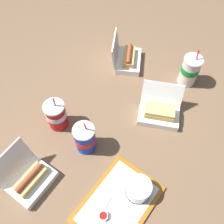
% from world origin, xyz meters
% --- Properties ---
extents(ground_plane, '(3.20, 3.20, 0.00)m').
position_xyz_m(ground_plane, '(0.00, 0.00, 0.00)').
color(ground_plane, brown).
extents(food_tray, '(0.38, 0.27, 0.01)m').
position_xyz_m(food_tray, '(-0.31, -0.24, 0.01)').
color(food_tray, '#A56619').
rests_on(food_tray, ground_plane).
extents(cake_container, '(0.11, 0.11, 0.08)m').
position_xyz_m(cake_container, '(-0.22, -0.28, 0.05)').
color(cake_container, black).
rests_on(cake_container, food_tray).
extents(ketchup_cup, '(0.04, 0.04, 0.02)m').
position_xyz_m(ketchup_cup, '(-0.39, -0.22, 0.03)').
color(ketchup_cup, white).
rests_on(ketchup_cup, food_tray).
extents(napkin_stack, '(0.13, 0.13, 0.00)m').
position_xyz_m(napkin_stack, '(-0.36, -0.29, 0.02)').
color(napkin_stack, white).
rests_on(napkin_stack, food_tray).
extents(plastic_fork, '(0.11, 0.03, 0.00)m').
position_xyz_m(plastic_fork, '(-0.32, -0.20, 0.02)').
color(plastic_fork, white).
rests_on(plastic_fork, food_tray).
extents(clamshell_hotdog_right, '(0.19, 0.19, 0.18)m').
position_xyz_m(clamshell_hotdog_right, '(-0.45, 0.14, 0.04)').
color(clamshell_hotdog_right, white).
rests_on(clamshell_hotdog_right, ground_plane).
extents(clamshell_sandwich_front, '(0.25, 0.27, 0.15)m').
position_xyz_m(clamshell_sandwich_front, '(0.18, -0.16, 0.04)').
color(clamshell_sandwich_front, white).
rests_on(clamshell_sandwich_front, ground_plane).
extents(clamshell_hotdog_corner, '(0.26, 0.24, 0.18)m').
position_xyz_m(clamshell_hotdog_corner, '(0.41, 0.19, 0.04)').
color(clamshell_hotdog_corner, white).
rests_on(clamshell_hotdog_corner, ground_plane).
extents(soda_cup_left, '(0.10, 0.10, 0.22)m').
position_xyz_m(soda_cup_left, '(-0.15, 0.24, 0.08)').
color(soda_cup_left, red).
rests_on(soda_cup_left, ground_plane).
extents(soda_cup_center, '(0.10, 0.10, 0.22)m').
position_xyz_m(soda_cup_center, '(-0.17, 0.04, 0.08)').
color(soda_cup_center, '#1938B7').
rests_on(soda_cup_center, ground_plane).
extents(soda_cup_corner, '(0.10, 0.10, 0.24)m').
position_xyz_m(soda_cup_corner, '(0.49, -0.17, 0.09)').
color(soda_cup_corner, white).
rests_on(soda_cup_corner, ground_plane).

